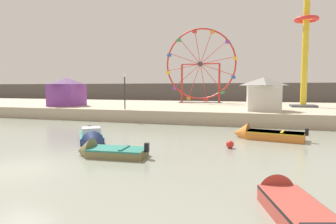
% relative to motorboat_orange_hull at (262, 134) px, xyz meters
% --- Properties ---
extents(ground_plane, '(240.00, 240.00, 0.00)m').
position_rel_motorboat_orange_hull_xyz_m(ground_plane, '(-9.94, -10.76, -0.29)').
color(ground_plane, gray).
extents(quay_promenade, '(110.00, 21.91, 1.21)m').
position_rel_motorboat_orange_hull_xyz_m(quay_promenade, '(-9.94, 16.60, 0.31)').
color(quay_promenade, '#B7A88E').
rests_on(quay_promenade, ground_plane).
extents(distant_town_skyline, '(140.00, 3.00, 4.40)m').
position_rel_motorboat_orange_hull_xyz_m(distant_town_skyline, '(-9.94, 40.50, 1.91)').
color(distant_town_skyline, '#564C47').
rests_on(distant_town_skyline, ground_plane).
extents(motorboat_orange_hull, '(4.83, 2.37, 1.48)m').
position_rel_motorboat_orange_hull_xyz_m(motorboat_orange_hull, '(0.00, 0.00, 0.00)').
color(motorboat_orange_hull, orange).
rests_on(motorboat_orange_hull, ground_plane).
extents(motorboat_navy_blue, '(3.71, 4.47, 1.38)m').
position_rel_motorboat_orange_hull_xyz_m(motorboat_navy_blue, '(-10.19, -4.72, -0.01)').
color(motorboat_navy_blue, navy).
rests_on(motorboat_navy_blue, ground_plane).
extents(motorboat_faded_red, '(2.72, 5.61, 1.13)m').
position_rel_motorboat_orange_hull_xyz_m(motorboat_faded_red, '(0.66, -12.18, -0.03)').
color(motorboat_faded_red, '#B24238').
rests_on(motorboat_faded_red, ground_plane).
extents(motorboat_olive_wood, '(3.87, 1.68, 1.35)m').
position_rel_motorboat_orange_hull_xyz_m(motorboat_olive_wood, '(-7.64, -7.59, -0.05)').
color(motorboat_olive_wood, olive).
rests_on(motorboat_olive_wood, ground_plane).
extents(ferris_wheel_red_frame, '(10.79, 1.20, 11.12)m').
position_rel_motorboat_orange_hull_xyz_m(ferris_wheel_red_frame, '(-8.65, 22.65, 6.51)').
color(ferris_wheel_red_frame, red).
rests_on(ferris_wheel_red_frame, quay_promenade).
extents(drop_tower_yellow_tower, '(2.80, 2.80, 13.47)m').
position_rel_motorboat_orange_hull_xyz_m(drop_tower_yellow_tower, '(4.80, 16.57, 7.66)').
color(drop_tower_yellow_tower, gold).
rests_on(drop_tower_yellow_tower, quay_promenade).
extents(carnival_booth_white_ticket, '(3.61, 3.82, 3.26)m').
position_rel_motorboat_orange_hull_xyz_m(carnival_booth_white_ticket, '(0.21, 9.52, 2.62)').
color(carnival_booth_white_ticket, silver).
rests_on(carnival_booth_white_ticket, quay_promenade).
extents(carnival_booth_purple_stall, '(3.92, 4.12, 3.46)m').
position_rel_motorboat_orange_hull_xyz_m(carnival_booth_purple_stall, '(-22.87, 9.86, 2.72)').
color(carnival_booth_purple_stall, purple).
rests_on(carnival_booth_purple_stall, quay_promenade).
extents(promenade_lamp_near, '(0.32, 0.32, 3.68)m').
position_rel_motorboat_orange_hull_xyz_m(promenade_lamp_near, '(-13.47, 6.77, 3.35)').
color(promenade_lamp_near, '#2D2D33').
rests_on(promenade_lamp_near, quay_promenade).
extents(mooring_buoy_orange, '(0.44, 0.44, 0.44)m').
position_rel_motorboat_orange_hull_xyz_m(mooring_buoy_orange, '(-1.77, -3.77, -0.07)').
color(mooring_buoy_orange, red).
rests_on(mooring_buoy_orange, ground_plane).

